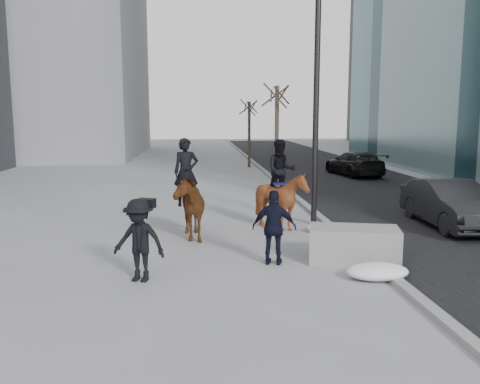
{
  "coord_description": "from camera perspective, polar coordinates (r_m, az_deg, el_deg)",
  "views": [
    {
      "loc": [
        -1.12,
        -11.65,
        3.49
      ],
      "look_at": [
        0.0,
        1.2,
        1.5
      ],
      "focal_mm": 38.0,
      "sensor_mm": 36.0,
      "label": 1
    }
  ],
  "objects": [
    {
      "name": "car_near",
      "position": [
        17.06,
        22.49,
        -1.21
      ],
      "size": [
        1.7,
        4.5,
        1.46
      ],
      "primitive_type": "imported",
      "rotation": [
        0.0,
        0.0,
        -0.03
      ],
      "color": "black",
      "rests_on": "ground"
    },
    {
      "name": "snow_piles",
      "position": [
        12.77,
        12.7,
        -6.57
      ],
      "size": [
        1.34,
        5.11,
        0.34
      ],
      "color": "white",
      "rests_on": "ground"
    },
    {
      "name": "feeder",
      "position": [
        11.83,
        3.87,
        -4.01
      ],
      "size": [
        1.1,
        0.98,
        1.75
      ],
      "color": "black",
      "rests_on": "ground"
    },
    {
      "name": "tree_near",
      "position": [
        22.26,
        4.14,
        6.46
      ],
      "size": [
        1.2,
        1.2,
        5.2
      ],
      "primitive_type": null,
      "color": "#3B2D23",
      "rests_on": "ground"
    },
    {
      "name": "lamppost",
      "position": [
        16.25,
        8.52,
        13.98
      ],
      "size": [
        0.25,
        1.8,
        9.09
      ],
      "color": "black",
      "rests_on": "ground"
    },
    {
      "name": "road",
      "position": [
        23.38,
        15.39,
        -0.12
      ],
      "size": [
        8.0,
        90.0,
        0.01
      ],
      "primitive_type": "cube",
      "color": "black",
      "rests_on": "ground"
    },
    {
      "name": "mounted_left",
      "position": [
        14.43,
        -6.03,
        -1.02
      ],
      "size": [
        1.33,
        2.31,
        2.82
      ],
      "color": "#451B0D",
      "rests_on": "ground"
    },
    {
      "name": "mounted_right",
      "position": [
        15.37,
        4.66,
        -0.22
      ],
      "size": [
        1.48,
        1.66,
        2.73
      ],
      "color": "#532810",
      "rests_on": "ground"
    },
    {
      "name": "camera_crew",
      "position": [
        10.83,
        -11.26,
        -5.31
      ],
      "size": [
        1.29,
        1.0,
        1.75
      ],
      "color": "black",
      "rests_on": "ground"
    },
    {
      "name": "ground",
      "position": [
        12.21,
        0.49,
        -7.83
      ],
      "size": [
        120.0,
        120.0,
        0.0
      ],
      "primitive_type": "plane",
      "color": "gray",
      "rests_on": "ground"
    },
    {
      "name": "planter",
      "position": [
        12.41,
        12.67,
        -5.79
      ],
      "size": [
        2.27,
        1.5,
        0.83
      ],
      "primitive_type": "cube",
      "rotation": [
        0.0,
        0.0,
        -0.24
      ],
      "color": "gray",
      "rests_on": "ground"
    },
    {
      "name": "car_far",
      "position": [
        29.7,
        12.71,
        3.14
      ],
      "size": [
        2.6,
        5.0,
        1.38
      ],
      "primitive_type": "imported",
      "rotation": [
        0.0,
        0.0,
        3.29
      ],
      "color": "black",
      "rests_on": "ground"
    },
    {
      "name": "tree_far",
      "position": [
        33.58,
        1.04,
        6.87
      ],
      "size": [
        1.2,
        1.2,
        4.77
      ],
      "primitive_type": null,
      "color": "#33251E",
      "rests_on": "ground"
    },
    {
      "name": "curb",
      "position": [
        22.3,
        5.72,
        -0.13
      ],
      "size": [
        0.25,
        90.0,
        0.12
      ],
      "primitive_type": "cube",
      "color": "gray",
      "rests_on": "ground"
    }
  ]
}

